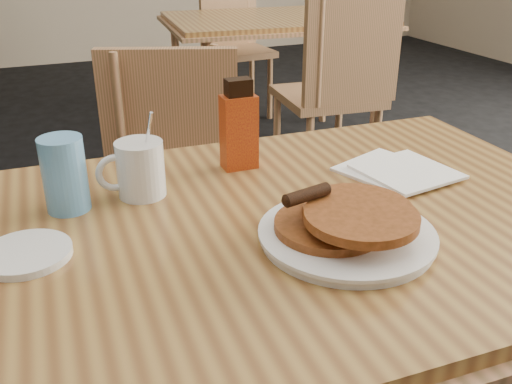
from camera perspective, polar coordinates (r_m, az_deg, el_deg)
main_table at (r=0.99m, az=2.44°, el=-4.83°), size 1.24×0.86×0.75m
neighbor_table at (r=3.27m, az=1.93°, el=16.42°), size 1.25×0.90×0.75m
chair_main_far at (r=1.68m, az=-7.48°, el=1.34°), size 0.52×0.53×0.89m
chair_neighbor_far at (r=3.99m, az=-2.29°, el=15.45°), size 0.43×0.43×0.89m
chair_neighbor_near at (r=2.64m, az=8.27°, el=11.21°), size 0.47×0.47×0.97m
pancake_plate at (r=0.90m, az=9.12°, el=-3.48°), size 0.28×0.28×0.08m
coffee_mug at (r=1.05m, az=-11.63°, el=2.34°), size 0.12×0.09×0.16m
syrup_bottle at (r=1.14m, az=-1.72°, el=6.46°), size 0.07×0.05×0.18m
napkin_stack at (r=1.17m, az=13.96°, el=2.08°), size 0.22×0.23×0.01m
blue_tumbler at (r=1.03m, az=-18.60°, el=1.68°), size 0.08×0.08×0.13m
side_saucer at (r=0.92m, az=-22.02°, el=-5.75°), size 0.17×0.17×0.01m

